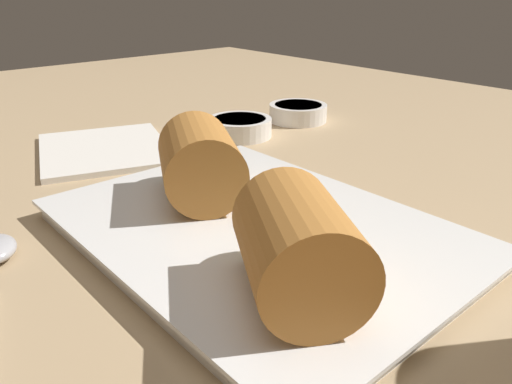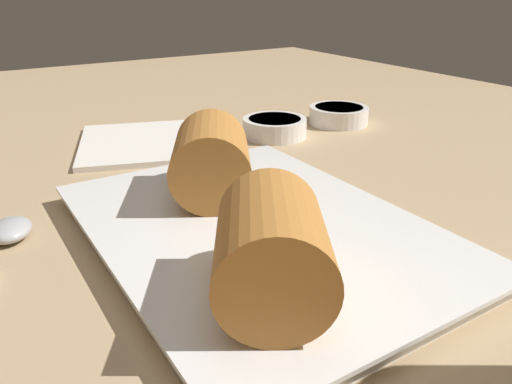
{
  "view_description": "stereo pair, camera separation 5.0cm",
  "coord_description": "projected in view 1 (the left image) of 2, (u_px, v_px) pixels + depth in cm",
  "views": [
    {
      "loc": [
        22.44,
        -18.62,
        19.46
      ],
      "look_at": [
        -1.34,
        2.22,
        5.9
      ],
      "focal_mm": 35.0,
      "sensor_mm": 36.0,
      "label": 1
    },
    {
      "loc": [
        25.43,
        -14.6,
        19.46
      ],
      "look_at": [
        -1.34,
        2.22,
        5.9
      ],
      "focal_mm": 35.0,
      "sensor_mm": 36.0,
      "label": 2
    }
  ],
  "objects": [
    {
      "name": "table_surface",
      "position": [
        244.0,
        272.0,
        0.34
      ],
      "size": [
        180.0,
        140.0,
        2.0
      ],
      "color": "tan",
      "rests_on": "ground"
    },
    {
      "name": "dipping_bowl_far",
      "position": [
        298.0,
        112.0,
        0.66
      ],
      "size": [
        7.62,
        7.62,
        2.21
      ],
      "color": "white",
      "rests_on": "table_surface"
    },
    {
      "name": "roll_front_left",
      "position": [
        297.0,
        243.0,
        0.27
      ],
      "size": [
        10.2,
        9.43,
        6.01
      ],
      "color": "#B77533",
      "rests_on": "serving_plate"
    },
    {
      "name": "napkin",
      "position": [
        105.0,
        149.0,
        0.54
      ],
      "size": [
        18.93,
        17.48,
        0.6
      ],
      "color": "silver",
      "rests_on": "table_surface"
    },
    {
      "name": "serving_plate",
      "position": [
        256.0,
        232.0,
        0.36
      ],
      "size": [
        29.14,
        21.2,
        1.5
      ],
      "color": "white",
      "rests_on": "table_surface"
    },
    {
      "name": "dipping_bowl_near",
      "position": [
        240.0,
        126.0,
        0.6
      ],
      "size": [
        7.62,
        7.62,
        2.21
      ],
      "color": "white",
      "rests_on": "table_surface"
    },
    {
      "name": "roll_front_right",
      "position": [
        199.0,
        160.0,
        0.39
      ],
      "size": [
        10.15,
        9.22,
        6.01
      ],
      "color": "#B77533",
      "rests_on": "serving_plate"
    }
  ]
}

